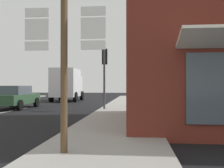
% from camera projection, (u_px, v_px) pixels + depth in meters
% --- Properties ---
extents(ground_plane, '(80.00, 80.00, 0.00)m').
position_uv_depth(ground_plane, '(12.00, 111.00, 15.32)').
color(ground_plane, black).
extents(sidewalk_right, '(2.90, 44.00, 0.14)m').
position_uv_depth(sidewalk_right, '(122.00, 114.00, 12.71)').
color(sidewalk_right, '#9E9B96').
rests_on(sidewalk_right, ground).
extents(sedan_far, '(2.01, 4.22, 1.47)m').
position_uv_depth(sedan_far, '(15.00, 97.00, 16.85)').
color(sedan_far, '#2D5133').
rests_on(sedan_far, ground).
extents(delivery_truck, '(2.65, 5.08, 3.05)m').
position_uv_depth(delivery_truck, '(67.00, 84.00, 24.96)').
color(delivery_truck, silver).
rests_on(delivery_truck, ground).
extents(route_sign_post, '(1.66, 0.14, 3.20)m').
position_uv_depth(route_sign_post, '(64.00, 64.00, 5.22)').
color(route_sign_post, brown).
rests_on(route_sign_post, ground).
extents(traffic_light_near_right, '(0.30, 0.49, 3.63)m').
position_uv_depth(traffic_light_near_right, '(105.00, 65.00, 15.24)').
color(traffic_light_near_right, '#47474C').
rests_on(traffic_light_near_right, ground).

